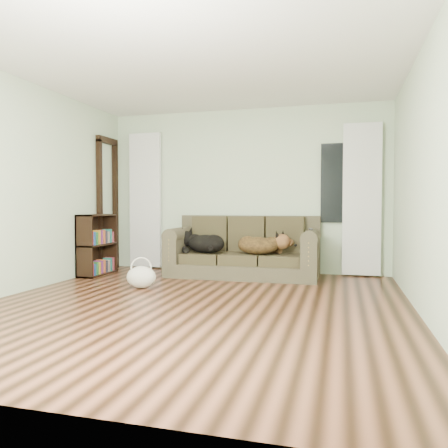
% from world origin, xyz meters
% --- Properties ---
extents(floor, '(5.00, 5.00, 0.00)m').
position_xyz_m(floor, '(0.00, 0.00, 0.00)').
color(floor, black).
rests_on(floor, ground).
extents(ceiling, '(5.00, 5.00, 0.00)m').
position_xyz_m(ceiling, '(0.00, 0.00, 2.60)').
color(ceiling, white).
rests_on(ceiling, ground).
extents(wall_back, '(4.50, 0.04, 2.60)m').
position_xyz_m(wall_back, '(0.00, 2.50, 1.30)').
color(wall_back, beige).
rests_on(wall_back, ground).
extents(wall_left, '(0.04, 5.00, 2.60)m').
position_xyz_m(wall_left, '(-2.25, 0.00, 1.30)').
color(wall_left, beige).
rests_on(wall_left, ground).
extents(wall_right, '(0.04, 5.00, 2.60)m').
position_xyz_m(wall_right, '(2.25, 0.00, 1.30)').
color(wall_right, beige).
rests_on(wall_right, ground).
extents(curtain_left, '(0.55, 0.08, 2.25)m').
position_xyz_m(curtain_left, '(-1.70, 2.42, 1.15)').
color(curtain_left, white).
rests_on(curtain_left, ground).
extents(curtain_right, '(0.55, 0.08, 2.25)m').
position_xyz_m(curtain_right, '(1.80, 2.42, 1.15)').
color(curtain_right, white).
rests_on(curtain_right, ground).
extents(window_pane, '(0.50, 0.03, 1.20)m').
position_xyz_m(window_pane, '(1.45, 2.47, 1.40)').
color(window_pane, black).
rests_on(window_pane, wall_back).
extents(door_casing, '(0.07, 0.60, 2.10)m').
position_xyz_m(door_casing, '(-2.20, 2.05, 1.05)').
color(door_casing, black).
rests_on(door_casing, ground).
extents(sofa, '(2.22, 0.96, 0.91)m').
position_xyz_m(sofa, '(0.10, 1.97, 0.45)').
color(sofa, '#2E281E').
rests_on(sofa, floor).
extents(dog_black_lab, '(0.81, 0.76, 0.28)m').
position_xyz_m(dog_black_lab, '(-0.50, 1.88, 0.48)').
color(dog_black_lab, black).
rests_on(dog_black_lab, sofa).
extents(dog_shepherd, '(0.74, 0.60, 0.28)m').
position_xyz_m(dog_shepherd, '(0.38, 1.87, 0.49)').
color(dog_shepherd, black).
rests_on(dog_shepherd, sofa).
extents(tv_remote, '(0.08, 0.19, 0.02)m').
position_xyz_m(tv_remote, '(1.09, 1.83, 0.73)').
color(tv_remote, black).
rests_on(tv_remote, sofa).
extents(tote_bag, '(0.43, 0.36, 0.28)m').
position_xyz_m(tote_bag, '(-0.96, 0.71, 0.16)').
color(tote_bag, silver).
rests_on(tote_bag, floor).
extents(bookshelf, '(0.37, 0.77, 0.93)m').
position_xyz_m(bookshelf, '(-2.09, 1.54, 0.50)').
color(bookshelf, black).
rests_on(bookshelf, floor).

